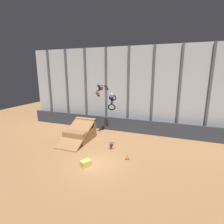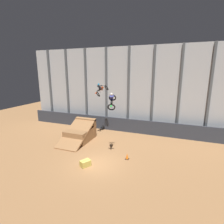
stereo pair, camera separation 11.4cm
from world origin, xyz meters
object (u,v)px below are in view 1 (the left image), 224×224
rider_bike_right_air (112,101)px  hay_bale_trackside (86,163)px  dirt_ramp (81,133)px  rider_bike_left_air (101,89)px  traffic_cone_near_ramp (127,156)px

rider_bike_right_air → hay_bale_trackside: bearing=-137.2°
dirt_ramp → rider_bike_left_air: size_ratio=2.91×
rider_bike_right_air → traffic_cone_near_ramp: (1.61, -0.01, -5.44)m
dirt_ramp → hay_bale_trackside: 6.61m
hay_bale_trackside → traffic_cone_near_ramp: bearing=39.3°
traffic_cone_near_ramp → hay_bale_trackside: bearing=-140.7°
rider_bike_right_air → hay_bale_trackside: rider_bike_right_air is taller
rider_bike_left_air → dirt_ramp: bearing=-97.8°
rider_bike_left_air → traffic_cone_near_ramp: 8.96m
rider_bike_right_air → traffic_cone_near_ramp: size_ratio=3.24×
dirt_ramp → rider_bike_left_air: bearing=41.8°
rider_bike_left_air → traffic_cone_near_ramp: rider_bike_left_air is taller
rider_bike_left_air → hay_bale_trackside: size_ratio=1.62×
rider_bike_left_air → rider_bike_right_air: bearing=-15.4°
rider_bike_right_air → hay_bale_trackside: size_ratio=1.75×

